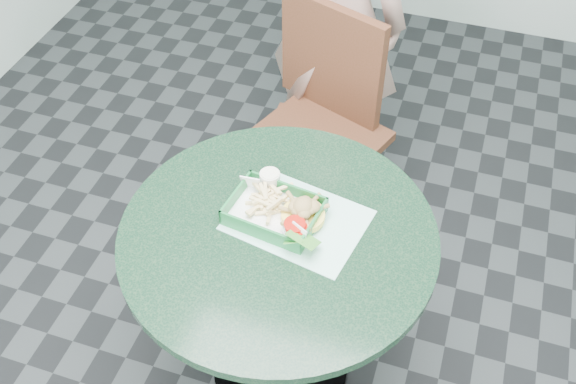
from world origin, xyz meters
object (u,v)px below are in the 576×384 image
(dining_chair, at_px, (322,111))
(crab_sandwich, at_px, (304,212))
(diner_person, at_px, (336,4))
(sauce_ramekin, at_px, (265,182))
(cafe_table, at_px, (279,273))
(food_basket, at_px, (274,218))

(dining_chair, bearing_deg, crab_sandwich, -57.57)
(diner_person, distance_m, crab_sandwich, 1.06)
(sauce_ramekin, bearing_deg, dining_chair, 91.06)
(dining_chair, bearing_deg, cafe_table, -62.11)
(cafe_table, distance_m, diner_person, 1.15)
(sauce_ramekin, bearing_deg, cafe_table, -57.89)
(dining_chair, relative_size, crab_sandwich, 7.44)
(food_basket, bearing_deg, cafe_table, -60.33)
(cafe_table, xyz_separation_m, diner_person, (-0.14, 1.11, 0.26))
(dining_chair, relative_size, diner_person, 0.56)
(cafe_table, height_order, diner_person, diner_person)
(cafe_table, relative_size, crab_sandwich, 7.26)
(cafe_table, height_order, food_basket, food_basket)
(cafe_table, xyz_separation_m, sauce_ramekin, (-0.09, 0.15, 0.22))
(diner_person, relative_size, sauce_ramekin, 27.41)
(diner_person, xyz_separation_m, food_basket, (0.11, -1.06, -0.07))
(diner_person, bearing_deg, sauce_ramekin, 102.20)
(cafe_table, bearing_deg, diner_person, 97.19)
(dining_chair, xyz_separation_m, crab_sandwich, (0.16, -0.75, 0.27))
(sauce_ramekin, bearing_deg, crab_sandwich, -27.40)
(dining_chair, distance_m, diner_person, 0.42)
(dining_chair, height_order, diner_person, diner_person)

